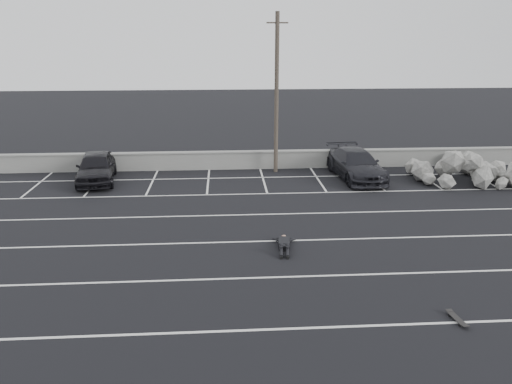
{
  "coord_description": "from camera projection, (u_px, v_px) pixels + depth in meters",
  "views": [
    {
      "loc": [
        -1.12,
        -14.56,
        7.49
      ],
      "look_at": [
        0.24,
        6.13,
        1.0
      ],
      "focal_mm": 35.0,
      "sensor_mm": 36.0,
      "label": 1
    }
  ],
  "objects": [
    {
      "name": "riprap_pile",
      "position": [
        476.0,
        171.0,
        26.68
      ],
      "size": [
        5.89,
        4.28,
        1.65
      ],
      "color": "#98958F",
      "rests_on": "ground"
    },
    {
      "name": "car_right",
      "position": [
        356.0,
        164.0,
        27.36
      ],
      "size": [
        2.67,
        5.5,
        1.54
      ],
      "primitive_type": "imported",
      "rotation": [
        0.0,
        0.0,
        0.1
      ],
      "color": "black",
      "rests_on": "ground"
    },
    {
      "name": "utility_pole",
      "position": [
        277.0,
        94.0,
        27.53
      ],
      "size": [
        1.17,
        0.23,
        8.76
      ],
      "color": "#4C4238",
      "rests_on": "ground"
    },
    {
      "name": "ground",
      "position": [
        261.0,
        278.0,
        16.17
      ],
      "size": [
        120.0,
        120.0,
        0.0
      ],
      "primitive_type": "plane",
      "color": "black",
      "rests_on": "ground"
    },
    {
      "name": "seawall",
      "position": [
        243.0,
        160.0,
        29.34
      ],
      "size": [
        50.0,
        0.45,
        1.06
      ],
      "color": "gray",
      "rests_on": "ground"
    },
    {
      "name": "skateboard",
      "position": [
        457.0,
        319.0,
        13.69
      ],
      "size": [
        0.28,
        0.76,
        0.09
      ],
      "rotation": [
        0.0,
        0.0,
        0.12
      ],
      "color": "black",
      "rests_on": "ground"
    },
    {
      "name": "person",
      "position": [
        284.0,
        240.0,
        18.58
      ],
      "size": [
        1.38,
        2.49,
        0.46
      ],
      "primitive_type": null,
      "rotation": [
        0.0,
        0.0,
        -0.11
      ],
      "color": "black",
      "rests_on": "ground"
    },
    {
      "name": "car_left",
      "position": [
        96.0,
        167.0,
        26.7
      ],
      "size": [
        2.53,
        4.91,
        1.6
      ],
      "primitive_type": "imported",
      "rotation": [
        0.0,
        0.0,
        0.14
      ],
      "color": "black",
      "rests_on": "ground"
    },
    {
      "name": "trash_bin",
      "position": [
        450.0,
        160.0,
        29.68
      ],
      "size": [
        0.66,
        0.66,
        0.82
      ],
      "rotation": [
        0.0,
        0.0,
        0.28
      ],
      "color": "black",
      "rests_on": "ground"
    },
    {
      "name": "stall_lines",
      "position": [
        251.0,
        228.0,
        20.36
      ],
      "size": [
        36.0,
        20.05,
        0.01
      ],
      "color": "silver",
      "rests_on": "ground"
    }
  ]
}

